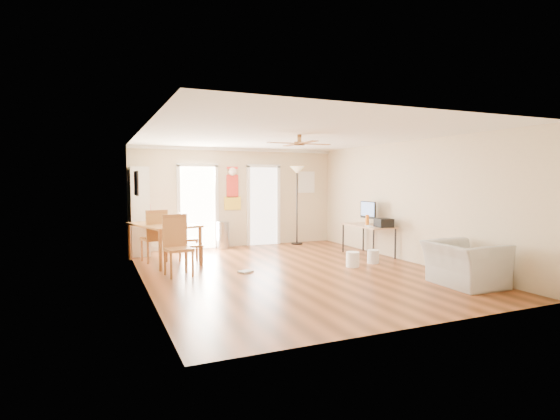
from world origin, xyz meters
name	(u,v)px	position (x,y,z in m)	size (l,w,h in m)	color
floor	(292,271)	(0.00, 0.00, 0.00)	(7.00, 7.00, 0.00)	brown
ceiling	(293,136)	(0.00, 0.00, 2.60)	(5.50, 7.00, 0.00)	silver
wall_back	(237,197)	(0.00, 3.50, 1.30)	(5.50, 0.04, 2.60)	beige
wall_front	(418,220)	(0.00, -3.50, 1.30)	(5.50, 0.04, 2.60)	beige
wall_left	(143,208)	(-2.75, 0.00, 1.30)	(0.04, 7.00, 2.60)	beige
wall_right	(407,201)	(2.75, 0.00, 1.30)	(0.04, 7.00, 2.60)	beige
crown_molding	(293,138)	(0.00, 0.00, 2.56)	(5.50, 7.00, 0.08)	white
kitchen_doorway	(198,208)	(-1.05, 3.48, 1.05)	(0.90, 0.10, 2.10)	white
bathroom_doorway	(263,206)	(0.75, 3.48, 1.05)	(0.80, 0.10, 2.10)	white
wall_decal	(232,188)	(-0.13, 3.48, 1.55)	(0.46, 0.03, 1.10)	red
ac_grille	(306,182)	(2.05, 3.47, 1.70)	(0.50, 0.04, 0.60)	white
framed_poster	(136,183)	(-2.73, 1.40, 1.70)	(0.04, 0.66, 0.48)	black
ceiling_fan	(299,144)	(0.00, -0.30, 2.43)	(1.24, 1.24, 0.20)	#593819
bookshelf	(139,211)	(-2.52, 3.19, 1.03)	(0.41, 0.93, 2.07)	silver
dining_table	(164,243)	(-2.15, 1.88, 0.42)	(1.00, 1.66, 0.83)	olive
dining_chair_right_a	(188,237)	(-1.60, 2.01, 0.52)	(0.43, 0.43, 1.03)	#AC6537
dining_chair_right_b	(194,243)	(-1.60, 1.39, 0.46)	(0.38, 0.38, 0.91)	#9A5731
dining_chair_near	(178,246)	(-2.09, 0.45, 0.56)	(0.46, 0.46, 1.11)	#AB6637
dining_chair_far	(154,236)	(-2.33, 2.08, 0.56)	(0.46, 0.46, 1.12)	#9F6A33
trash_can	(223,235)	(-0.46, 3.23, 0.35)	(0.32, 0.32, 0.69)	#AAAAAD
torchiere_lamp	(297,205)	(1.61, 3.17, 1.07)	(0.40, 0.40, 2.13)	black
computer_desk	(368,240)	(2.37, 0.89, 0.36)	(0.66, 1.33, 0.71)	tan
imac	(368,213)	(2.47, 1.05, 0.98)	(0.08, 0.58, 0.54)	black
keyboard	(369,226)	(2.20, 0.61, 0.72)	(0.12, 0.38, 0.01)	silver
printer	(384,223)	(2.45, 0.42, 0.81)	(0.32, 0.38, 0.19)	black
orange_bottle	(367,220)	(2.30, 0.84, 0.84)	(0.08, 0.08, 0.25)	orange
wastebasket_a	(353,259)	(1.30, -0.11, 0.15)	(0.27, 0.27, 0.31)	white
wastebasket_b	(373,257)	(1.91, 0.04, 0.14)	(0.25, 0.25, 0.29)	silver
floor_cloth	(246,272)	(-0.87, 0.24, 0.02)	(0.25, 0.20, 0.04)	#9B9A96
armchair	(465,264)	(2.15, -2.18, 0.37)	(1.13, 0.99, 0.73)	#A5A5A0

